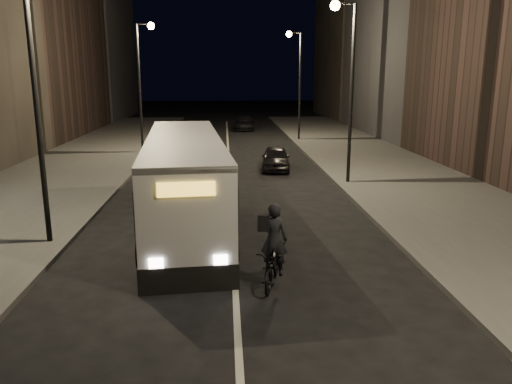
{
  "coord_description": "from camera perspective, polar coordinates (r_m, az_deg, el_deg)",
  "views": [
    {
      "loc": [
        -0.2,
        -10.87,
        5.13
      ],
      "look_at": [
        0.75,
        4.43,
        1.5
      ],
      "focal_mm": 35.0,
      "sensor_mm": 36.0,
      "label": 1
    }
  ],
  "objects": [
    {
      "name": "car_near",
      "position": [
        27.44,
        2.26,
        3.88
      ],
      "size": [
        1.84,
        3.83,
        1.26
      ],
      "primitive_type": "imported",
      "rotation": [
        0.0,
        0.0,
        -0.1
      ],
      "color": "black",
      "rests_on": "ground"
    },
    {
      "name": "city_bus",
      "position": [
        17.28,
        -8.14,
        1.66
      ],
      "size": [
        3.44,
        11.58,
        3.08
      ],
      "rotation": [
        0.0,
        0.0,
        0.09
      ],
      "color": "silver",
      "rests_on": "ground"
    },
    {
      "name": "car_far",
      "position": [
        47.59,
        -1.3,
        7.96
      ],
      "size": [
        2.24,
        4.85,
        1.37
      ],
      "primitive_type": "imported",
      "rotation": [
        0.0,
        0.0,
        -0.07
      ],
      "color": "black",
      "rests_on": "ground"
    },
    {
      "name": "building_row_right",
      "position": [
        41.99,
        20.43,
        19.89
      ],
      "size": [
        8.0,
        61.0,
        21.0
      ],
      "primitive_type": "cube",
      "color": "black",
      "rests_on": "ground"
    },
    {
      "name": "streetlight_left_near",
      "position": [
        15.73,
        -23.25,
        13.12
      ],
      "size": [
        1.2,
        0.44,
        8.12
      ],
      "color": "black",
      "rests_on": "sidewalk_left"
    },
    {
      "name": "sidewalk_right",
      "position": [
        26.82,
        15.44,
        1.99
      ],
      "size": [
        7.0,
        70.0,
        0.16
      ],
      "primitive_type": "cube",
      "color": "#3C3C39",
      "rests_on": "ground"
    },
    {
      "name": "ground",
      "position": [
        12.02,
        -2.33,
        -11.96
      ],
      "size": [
        180.0,
        180.0,
        0.0
      ],
      "primitive_type": "plane",
      "color": "black",
      "rests_on": "ground"
    },
    {
      "name": "streetlight_right_mid",
      "position": [
        23.53,
        10.33,
        13.68
      ],
      "size": [
        1.2,
        0.44,
        8.12
      ],
      "color": "black",
      "rests_on": "sidewalk_right"
    },
    {
      "name": "streetlight_right_far",
      "position": [
        39.26,
        4.67,
        13.62
      ],
      "size": [
        1.2,
        0.44,
        8.12
      ],
      "color": "black",
      "rests_on": "sidewalk_right"
    },
    {
      "name": "sidewalk_left",
      "position": [
        26.7,
        -21.61,
        1.47
      ],
      "size": [
        7.0,
        70.0,
        0.16
      ],
      "primitive_type": "cube",
      "color": "#3C3C39",
      "rests_on": "ground"
    },
    {
      "name": "cyclist_on_bicycle",
      "position": [
        12.34,
        1.98,
        -7.61
      ],
      "size": [
        1.11,
        1.99,
        2.17
      ],
      "rotation": [
        0.0,
        0.0,
        -0.25
      ],
      "color": "black",
      "rests_on": "ground"
    },
    {
      "name": "car_mid",
      "position": [
        35.36,
        -7.45,
        5.99
      ],
      "size": [
        1.77,
        4.24,
        1.36
      ],
      "primitive_type": "imported",
      "rotation": [
        0.0,
        0.0,
        3.22
      ],
      "color": "#3A3A3D",
      "rests_on": "ground"
    },
    {
      "name": "streetlight_left_far",
      "position": [
        33.27,
        -12.79,
        13.4
      ],
      "size": [
        1.2,
        0.44,
        8.12
      ],
      "color": "black",
      "rests_on": "sidewalk_left"
    }
  ]
}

